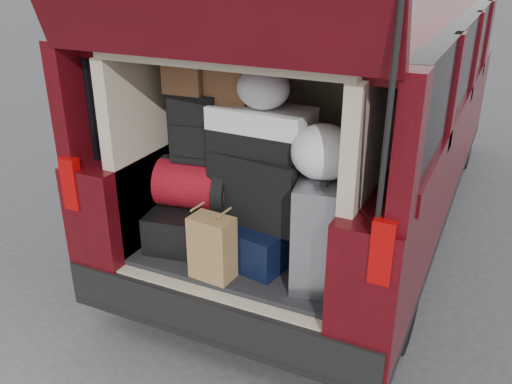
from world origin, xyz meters
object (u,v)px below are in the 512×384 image
(backpack, at_px, (197,127))
(red_duffel, at_px, (196,184))
(black_hardshell, at_px, (193,221))
(kraft_bag, at_px, (212,248))
(twotone_duffel, at_px, (261,129))
(navy_hardshell, at_px, (263,236))
(silver_roller, at_px, (320,232))
(black_soft_case, at_px, (263,185))

(backpack, bearing_deg, red_duffel, -106.00)
(red_duffel, xyz_separation_m, backpack, (0.00, 0.03, 0.35))
(black_hardshell, xyz_separation_m, kraft_bag, (0.33, -0.33, 0.06))
(red_duffel, relative_size, twotone_duffel, 0.81)
(navy_hardshell, distance_m, red_duffel, 0.50)
(kraft_bag, distance_m, red_duffel, 0.47)
(silver_roller, relative_size, backpack, 1.46)
(black_hardshell, height_order, black_soft_case, black_soft_case)
(red_duffel, relative_size, black_soft_case, 0.81)
(twotone_duffel, bearing_deg, kraft_bag, -105.57)
(navy_hardshell, xyz_separation_m, backpack, (-0.42, 0.00, 0.60))
(twotone_duffel, bearing_deg, black_hardshell, -172.82)
(black_hardshell, bearing_deg, twotone_duffel, -4.56)
(red_duffel, distance_m, twotone_duffel, 0.56)
(navy_hardshell, bearing_deg, black_soft_case, 124.98)
(kraft_bag, relative_size, red_duffel, 0.80)
(navy_hardshell, height_order, red_duffel, red_duffel)
(navy_hardshell, height_order, black_soft_case, black_soft_case)
(navy_hardshell, bearing_deg, black_hardshell, -166.70)
(silver_roller, height_order, twotone_duffel, twotone_duffel)
(silver_roller, relative_size, twotone_duffel, 1.07)
(kraft_bag, xyz_separation_m, black_soft_case, (0.14, 0.36, 0.25))
(black_soft_case, relative_size, backpack, 1.38)
(black_hardshell, distance_m, black_soft_case, 0.57)
(kraft_bag, height_order, black_soft_case, black_soft_case)
(silver_roller, xyz_separation_m, backpack, (-0.81, 0.13, 0.43))
(kraft_bag, relative_size, black_soft_case, 0.65)
(black_hardshell, bearing_deg, red_duffel, -23.51)
(black_soft_case, xyz_separation_m, twotone_duffel, (-0.02, 0.01, 0.32))
(black_hardshell, relative_size, silver_roller, 0.98)
(kraft_bag, bearing_deg, twotone_duffel, 76.69)
(black_hardshell, height_order, twotone_duffel, twotone_duffel)
(silver_roller, relative_size, kraft_bag, 1.64)
(black_hardshell, height_order, navy_hardshell, navy_hardshell)
(navy_hardshell, relative_size, kraft_bag, 1.50)
(navy_hardshell, bearing_deg, silver_roller, -7.23)
(black_hardshell, height_order, kraft_bag, kraft_bag)
(red_duffel, relative_size, backpack, 1.11)
(navy_hardshell, relative_size, silver_roller, 0.92)
(black_soft_case, distance_m, backpack, 0.51)
(black_hardshell, relative_size, backpack, 1.43)
(backpack, bearing_deg, twotone_duffel, -5.03)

